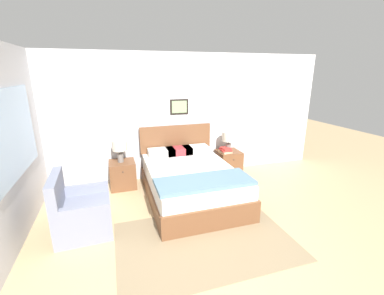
# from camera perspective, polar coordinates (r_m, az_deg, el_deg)

# --- Properties ---
(ground_plane) EXTENTS (16.00, 16.00, 0.00)m
(ground_plane) POSITION_cam_1_polar(r_m,az_deg,el_deg) (3.52, 5.37, -22.68)
(ground_plane) COLOR tan
(wall_back) EXTENTS (7.16, 0.09, 2.60)m
(wall_back) POSITION_cam_1_polar(r_m,az_deg,el_deg) (5.43, -5.54, 6.70)
(wall_back) COLOR silver
(wall_back) RESTS_ON ground_plane
(wall_left) EXTENTS (0.08, 5.11, 2.60)m
(wall_left) POSITION_cam_1_polar(r_m,az_deg,el_deg) (4.16, -35.20, 0.75)
(wall_left) COLOR silver
(wall_left) RESTS_ON ground_plane
(area_rug_main) EXTENTS (2.36, 1.58, 0.01)m
(area_rug_main) POSITION_cam_1_polar(r_m,az_deg,el_deg) (3.73, 2.88, -19.93)
(area_rug_main) COLOR #897556
(area_rug_main) RESTS_ON ground_plane
(bed) EXTENTS (1.51, 2.19, 1.14)m
(bed) POSITION_cam_1_polar(r_m,az_deg,el_deg) (4.67, -0.35, -7.43)
(bed) COLOR brown
(bed) RESTS_ON ground_plane
(armchair) EXTENTS (0.77, 0.83, 0.89)m
(armchair) POSITION_cam_1_polar(r_m,az_deg,el_deg) (4.09, -23.56, -13.12)
(armchair) COLOR gray
(armchair) RESTS_ON ground_plane
(nightstand_near_window) EXTENTS (0.49, 0.51, 0.53)m
(nightstand_near_window) POSITION_cam_1_polar(r_m,az_deg,el_deg) (5.28, -15.13, -5.80)
(nightstand_near_window) COLOR brown
(nightstand_near_window) RESTS_ON ground_plane
(nightstand_by_door) EXTENTS (0.49, 0.51, 0.53)m
(nightstand_by_door) POSITION_cam_1_polar(r_m,az_deg,el_deg) (5.81, 8.10, -3.32)
(nightstand_by_door) COLOR brown
(nightstand_by_door) RESTS_ON ground_plane
(table_lamp_near_window) EXTENTS (0.28, 0.28, 0.44)m
(table_lamp_near_window) POSITION_cam_1_polar(r_m,az_deg,el_deg) (5.10, -15.79, 0.16)
(table_lamp_near_window) COLOR slate
(table_lamp_near_window) RESTS_ON nightstand_near_window
(table_lamp_by_door) EXTENTS (0.28, 0.28, 0.44)m
(table_lamp_by_door) POSITION_cam_1_polar(r_m,az_deg,el_deg) (5.63, 8.15, 2.15)
(table_lamp_by_door) COLOR slate
(table_lamp_by_door) RESTS_ON nightstand_by_door
(book_thick_bottom) EXTENTS (0.24, 0.28, 0.04)m
(book_thick_bottom) POSITION_cam_1_polar(r_m,az_deg,el_deg) (5.63, 7.42, -0.88)
(book_thick_bottom) COLOR beige
(book_thick_bottom) RESTS_ON nightstand_by_door
(book_hardcover_middle) EXTENTS (0.22, 0.26, 0.03)m
(book_hardcover_middle) POSITION_cam_1_polar(r_m,az_deg,el_deg) (5.62, 7.43, -0.55)
(book_hardcover_middle) COLOR #B7332D
(book_hardcover_middle) RESTS_ON book_thick_bottom
(book_novel_upper) EXTENTS (0.21, 0.24, 0.04)m
(book_novel_upper) POSITION_cam_1_polar(r_m,az_deg,el_deg) (5.61, 7.44, -0.21)
(book_novel_upper) COLOR #B7332D
(book_novel_upper) RESTS_ON book_hardcover_middle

